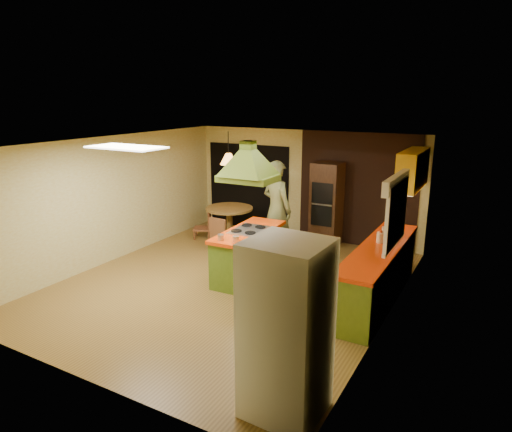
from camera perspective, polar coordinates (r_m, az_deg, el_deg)
The scene contains 21 objects.
ground at distance 8.25m, azimuth -3.20°, elevation -8.42°, with size 6.50×6.50×0.00m, color olive.
room_walls at distance 7.84m, azimuth -3.33°, elevation -0.01°, with size 5.50×6.50×6.50m.
ceiling_plane at distance 7.62m, azimuth -3.47°, elevation 9.11°, with size 6.50×6.50×0.00m, color silver.
brick_panel at distance 10.23m, azimuth 12.49°, elevation 3.19°, with size 2.64×0.03×2.50m, color #381E14.
nook_opening at distance 11.34m, azimuth -0.99°, elevation 3.65°, with size 2.20×0.03×2.10m, color black.
right_counter at distance 7.70m, azimuth 14.98°, elevation -6.97°, with size 0.62×3.05×0.92m.
upper_cabinets at distance 8.82m, azimuth 19.02°, elevation 5.52°, with size 0.34×1.40×0.70m, color yellow.
window_right at distance 7.09m, azimuth 17.21°, elevation 2.06°, with size 0.12×1.35×1.06m.
fluor_panel at distance 7.37m, azimuth -15.91°, elevation 8.26°, with size 1.20×0.60×0.03m, color white.
kitchen_island at distance 8.39m, azimuth -0.93°, elevation -4.66°, with size 0.80×1.82×0.91m.
range_hood at distance 7.97m, azimuth -0.99°, elevation 7.61°, with size 0.97×0.71×0.79m.
man at distance 9.31m, azimuth 2.62°, elevation 0.84°, with size 0.73×0.48×2.01m, color brown.
refrigerator at distance 4.79m, azimuth 3.80°, elevation -14.01°, with size 0.78×0.74×1.90m, color white.
wall_oven at distance 10.21m, azimuth 8.81°, elevation 1.48°, with size 0.63×0.61×1.85m.
dining_table at distance 10.39m, azimuth -3.34°, elevation -0.18°, with size 1.07×1.07×0.80m.
chair_left at distance 10.75m, azimuth -6.76°, elevation -0.88°, with size 0.39×0.39×0.72m, color brown, non-canonical shape.
chair_near at distance 9.79m, azimuth -4.12°, elevation -2.23°, with size 0.42×0.42×0.77m, color brown, non-canonical shape.
pendant_lamp at distance 10.13m, azimuth -3.45°, elevation 7.14°, with size 0.38×0.38×0.24m, color #FF9E3F.
canister_large at distance 8.58m, azimuth 16.81°, elevation -0.84°, with size 0.15×0.15×0.22m, color beige.
canister_medium at distance 8.04m, azimuth 15.87°, elevation -1.97°, with size 0.13×0.13×0.18m, color beige.
canister_small at distance 7.74m, azimuth 15.31°, elevation -2.61°, with size 0.13×0.13×0.17m, color #FFF2CD.
Camera 1 is at (4.08, -6.39, 3.27)m, focal length 32.00 mm.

